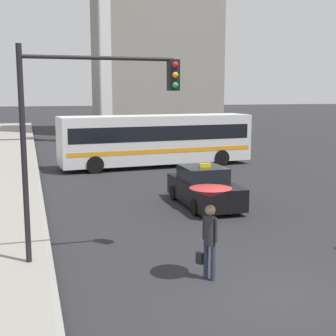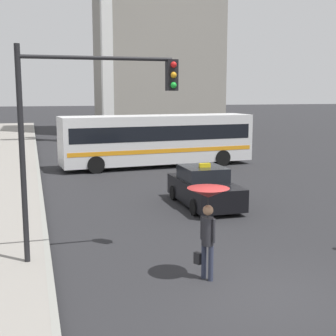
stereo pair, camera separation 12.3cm
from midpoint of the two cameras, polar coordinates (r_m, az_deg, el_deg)
The scene contains 6 objects.
ground_plane at distance 10.96m, azimuth 11.30°, elevation -14.65°, with size 300.00×300.00×0.00m, color #262628.
taxi at distance 18.39m, azimuth 4.61°, elevation -2.43°, with size 1.91×4.16×1.69m.
city_bus at distance 28.03m, azimuth -1.14°, elevation 3.67°, with size 11.67×3.36×3.06m.
pedestrian_with_umbrella at distance 10.94m, azimuth 5.21°, elevation -4.81°, with size 0.99×0.99×2.22m.
traffic_light at distance 11.94m, azimuth -9.47°, elevation 6.62°, with size 4.03×0.38×5.54m.
monument_cross at distance 41.25m, azimuth -7.47°, elevation 18.22°, with size 8.48×0.90×19.27m.
Camera 2 is at (-4.69, -8.86, 4.40)m, focal length 50.00 mm.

